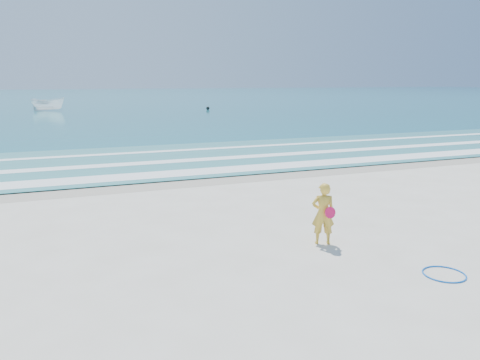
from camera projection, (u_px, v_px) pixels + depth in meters
name	position (u px, v px, depth m)	size (l,w,h in m)	color
ground	(308.00, 263.00, 9.90)	(400.00, 400.00, 0.00)	silver
wet_sand	(192.00, 180.00, 18.09)	(400.00, 2.40, 0.00)	#B2A893
ocean	(77.00, 97.00, 105.52)	(400.00, 190.00, 0.04)	#19727F
shallow	(165.00, 159.00, 22.64)	(400.00, 10.00, 0.01)	#59B7AD
foam_near	(184.00, 173.00, 19.27)	(400.00, 1.40, 0.01)	white
foam_mid	(168.00, 162.00, 21.91)	(400.00, 0.90, 0.01)	white
foam_far	(154.00, 152.00, 24.91)	(400.00, 0.60, 0.01)	white
hoop	(444.00, 274.00, 9.29)	(0.83, 0.83, 0.03)	blue
boat	(48.00, 104.00, 58.11)	(1.59, 4.22, 1.63)	white
buoy	(208.00, 108.00, 59.86)	(0.44, 0.44, 0.44)	black
woman	(323.00, 214.00, 10.93)	(0.63, 0.53, 1.47)	gold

